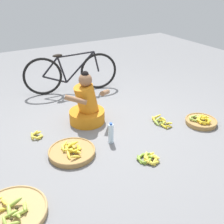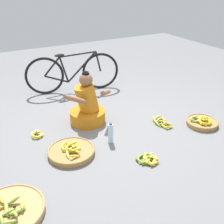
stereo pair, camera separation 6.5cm
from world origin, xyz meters
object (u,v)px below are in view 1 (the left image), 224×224
bicycle_leaning (71,73)px  loose_bananas_mid_left (161,122)px  banana_basket_near_vendor (72,152)px  loose_bananas_near_bicycle (149,159)px  banana_basket_back_center (12,212)px  vendor_woman_front (87,106)px  banana_basket_front_left (201,121)px  loose_bananas_back_right (37,135)px  water_bottle (111,133)px

bicycle_leaning → loose_bananas_mid_left: bicycle_leaning is taller
banana_basket_near_vendor → loose_bananas_near_bicycle: size_ratio=2.07×
banana_basket_back_center → loose_bananas_near_bicycle: 1.58m
vendor_woman_front → banana_basket_front_left: (1.42, -0.88, -0.21)m
loose_bananas_back_right → loose_bananas_mid_left: bearing=-17.2°
bicycle_leaning → loose_bananas_near_bicycle: (-0.01, -2.40, -0.33)m
banana_basket_near_vendor → loose_bananas_back_right: 0.65m
loose_bananas_back_right → banana_basket_front_left: bearing=-20.6°
vendor_woman_front → loose_bananas_mid_left: 1.11m
water_bottle → vendor_woman_front: bearing=93.2°
loose_bananas_near_bicycle → loose_bananas_back_right: loose_bananas_near_bicycle is taller
loose_bananas_near_bicycle → water_bottle: size_ratio=0.96×
water_bottle → loose_bananas_near_bicycle: bearing=-70.5°
banana_basket_near_vendor → loose_bananas_mid_left: banana_basket_near_vendor is taller
banana_basket_back_center → loose_bananas_back_right: size_ratio=3.42×
banana_basket_front_left → loose_bananas_near_bicycle: 1.23m
banana_basket_back_center → loose_bananas_mid_left: size_ratio=1.78×
loose_bananas_mid_left → loose_bananas_near_bicycle: size_ratio=1.32×
loose_bananas_back_right → vendor_woman_front: bearing=4.1°
loose_bananas_near_bicycle → loose_bananas_back_right: (-1.01, 1.16, -0.00)m
water_bottle → banana_basket_back_center: bearing=-156.5°
vendor_woman_front → banana_basket_back_center: size_ratio=1.22×
loose_bananas_near_bicycle → loose_bananas_back_right: size_ratio=1.46×
loose_bananas_near_bicycle → bicycle_leaning: bearing=89.8°
vendor_woman_front → loose_bananas_back_right: size_ratio=4.16×
banana_basket_front_left → water_bottle: 1.41m
bicycle_leaning → banana_basket_back_center: (-1.58, -2.44, -0.32)m
bicycle_leaning → loose_bananas_mid_left: (0.68, -1.77, -0.33)m
banana_basket_front_left → loose_bananas_back_right: 2.35m
bicycle_leaning → banana_basket_back_center: size_ratio=2.57×
vendor_woman_front → banana_basket_front_left: 1.69m
banana_basket_near_vendor → loose_bananas_near_bicycle: banana_basket_near_vendor is taller
banana_basket_front_left → banana_basket_near_vendor: size_ratio=0.79×
bicycle_leaning → banana_basket_near_vendor: bearing=-112.3°
banana_basket_back_center → loose_bananas_mid_left: 2.36m
vendor_woman_front → bicycle_leaning: vendor_woman_front is taller
vendor_woman_front → banana_basket_back_center: bearing=-137.1°
loose_bananas_mid_left → loose_bananas_near_bicycle: 0.93m
bicycle_leaning → loose_bananas_mid_left: bearing=-69.1°
loose_bananas_back_right → water_bottle: (0.81, -0.59, 0.11)m
banana_basket_near_vendor → water_bottle: water_bottle is taller
vendor_woman_front → water_bottle: bearing=-86.8°
loose_bananas_near_bicycle → water_bottle: bearing=109.5°
banana_basket_near_vendor → loose_bananas_mid_left: 1.43m
loose_bananas_mid_left → water_bottle: 0.89m
banana_basket_back_center → loose_bananas_back_right: bearing=64.7°
bicycle_leaning → water_bottle: (-0.21, -1.84, -0.22)m
banana_basket_back_center → banana_basket_near_vendor: bearing=35.7°
bicycle_leaning → banana_basket_near_vendor: size_ratio=2.91×
banana_basket_front_left → banana_basket_near_vendor: banana_basket_near_vendor is taller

